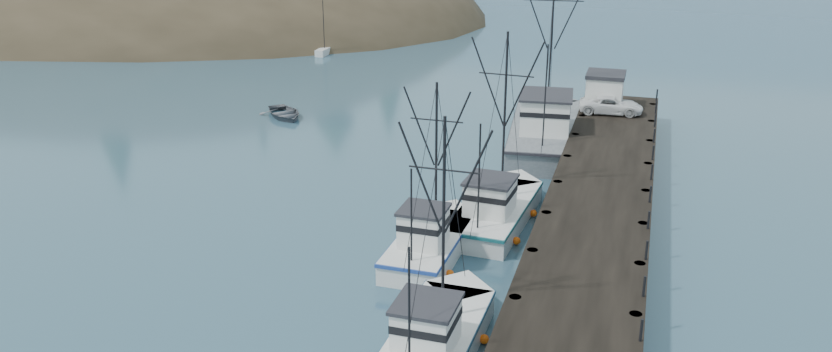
# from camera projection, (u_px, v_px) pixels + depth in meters

# --- Properties ---
(ground) EXTENTS (400.00, 400.00, 0.00)m
(ground) POSITION_uv_depth(u_px,v_px,m) (274.00, 310.00, 38.78)
(ground) COLOR #29485B
(ground) RESTS_ON ground
(pier) EXTENTS (6.00, 44.00, 2.00)m
(pier) POSITION_uv_depth(u_px,v_px,m) (601.00, 190.00, 48.83)
(pier) COLOR black
(pier) RESTS_ON ground
(headland) EXTENTS (134.80, 78.00, 51.00)m
(headland) POSITION_uv_depth(u_px,v_px,m) (68.00, 33.00, 130.90)
(headland) COLOR #382D1E
(headland) RESTS_ON ground
(moored_sailboats) EXTENTS (25.67, 15.77, 6.35)m
(moored_sailboats) POSITION_uv_depth(u_px,v_px,m) (246.00, 44.00, 97.88)
(moored_sailboats) COLOR silver
(moored_sailboats) RESTS_ON ground
(trawler_near) EXTENTS (3.65, 10.54, 10.81)m
(trawler_near) POSITION_uv_depth(u_px,v_px,m) (436.00, 336.00, 35.07)
(trawler_near) COLOR silver
(trawler_near) RESTS_ON ground
(trawler_mid) EXTENTS (3.46, 9.67, 9.83)m
(trawler_mid) POSITION_uv_depth(u_px,v_px,m) (431.00, 241.00, 44.18)
(trawler_mid) COLOR silver
(trawler_mid) RESTS_ON ground
(trawler_far) EXTENTS (4.38, 11.40, 11.61)m
(trawler_far) POSITION_uv_depth(u_px,v_px,m) (497.00, 209.00, 48.42)
(trawler_far) COLOR silver
(trawler_far) RESTS_ON ground
(work_vessel) EXTENTS (6.45, 17.12, 14.06)m
(work_vessel) POSITION_uv_depth(u_px,v_px,m) (546.00, 129.00, 62.12)
(work_vessel) COLOR slate
(work_vessel) RESTS_ON ground
(pier_shed) EXTENTS (3.00, 3.20, 2.80)m
(pier_shed) POSITION_uv_depth(u_px,v_px,m) (605.00, 90.00, 64.72)
(pier_shed) COLOR silver
(pier_shed) RESTS_ON pier
(pickup_truck) EXTENTS (5.03, 2.58, 1.36)m
(pickup_truck) POSITION_uv_depth(u_px,v_px,m) (611.00, 105.00, 63.18)
(pickup_truck) COLOR white
(pickup_truck) RESTS_ON pier
(motorboat) EXTENTS (5.99, 6.05, 1.03)m
(motorboat) POSITION_uv_depth(u_px,v_px,m) (284.00, 117.00, 69.56)
(motorboat) COLOR #55585F
(motorboat) RESTS_ON ground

